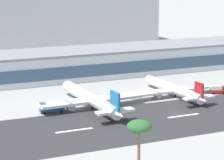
# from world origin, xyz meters

# --- Properties ---
(ground_plane) EXTENTS (1400.00, 1400.00, 0.00)m
(ground_plane) POSITION_xyz_m (0.00, 0.00, 0.00)
(ground_plane) COLOR #9E9E99
(runway_strip) EXTENTS (800.00, 38.12, 0.08)m
(runway_strip) POSITION_xyz_m (0.00, -3.99, 0.04)
(runway_strip) COLOR #2D2D30
(runway_strip) RESTS_ON ground_plane
(runway_centreline_dash_3) EXTENTS (12.00, 1.20, 0.01)m
(runway_centreline_dash_3) POSITION_xyz_m (-38.34, -3.99, 0.09)
(runway_centreline_dash_3) COLOR white
(runway_centreline_dash_3) RESTS_ON runway_strip
(runway_centreline_dash_4) EXTENTS (12.00, 1.20, 0.01)m
(runway_centreline_dash_4) POSITION_xyz_m (0.70, -3.99, 0.09)
(runway_centreline_dash_4) COLOR white
(runway_centreline_dash_4) RESTS_ON runway_strip
(terminal_building) EXTENTS (171.45, 27.58, 12.61)m
(terminal_building) POSITION_xyz_m (-6.25, 70.05, 6.31)
(terminal_building) COLOR silver
(terminal_building) RESTS_ON ground_plane
(distant_hotel_block) EXTENTS (137.72, 32.17, 36.45)m
(distant_hotel_block) POSITION_xyz_m (6.35, 164.04, 18.22)
(distant_hotel_block) COLOR #BCBCC1
(distant_hotel_block) RESTS_ON ground_plane
(airliner_blue_tail_gate_0) EXTENTS (38.56, 49.35, 10.30)m
(airliner_blue_tail_gate_0) POSITION_xyz_m (-24.32, 16.50, 3.28)
(airliner_blue_tail_gate_0) COLOR silver
(airliner_blue_tail_gate_0) RESTS_ON ground_plane
(airliner_red_tail_gate_1) EXTENTS (36.56, 42.47, 8.86)m
(airliner_red_tail_gate_1) POSITION_xyz_m (11.46, 19.54, 2.82)
(airliner_red_tail_gate_1) COLOR white
(airliner_red_tail_gate_1) RESTS_ON ground_plane
(service_box_truck_0) EXTENTS (6.46, 4.41, 3.25)m
(service_box_truck_0) POSITION_xyz_m (29.79, 17.09, 1.79)
(service_box_truck_0) COLOR #B2231E
(service_box_truck_0) RESTS_ON ground_plane
(service_fuel_truck_1) EXTENTS (8.72, 3.55, 3.95)m
(service_fuel_truck_1) POSITION_xyz_m (-38.75, 17.66, 2.03)
(service_fuel_truck_1) COLOR #23569E
(service_fuel_truck_1) RESTS_ON ground_plane
(palm_tree_2) EXTENTS (5.63, 5.63, 15.24)m
(palm_tree_2) POSITION_xyz_m (-37.59, -46.30, 13.27)
(palm_tree_2) COLOR brown
(palm_tree_2) RESTS_ON ground_plane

